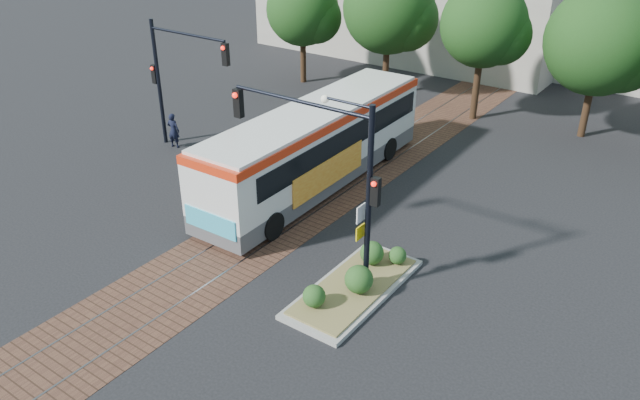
{
  "coord_description": "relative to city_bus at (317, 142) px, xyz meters",
  "views": [
    {
      "loc": [
        13.4,
        -14.86,
        11.84
      ],
      "look_at": [
        2.08,
        0.95,
        1.6
      ],
      "focal_mm": 35.0,
      "sensor_mm": 36.0,
      "label": 1
    }
  ],
  "objects": [
    {
      "name": "parked_car",
      "position": [
        -2.62,
        5.68,
        -1.29
      ],
      "size": [
        4.48,
        2.42,
        1.23
      ],
      "primitive_type": "imported",
      "rotation": [
        0.0,
        0.0,
        1.74
      ],
      "color": "black",
      "rests_on": "ground"
    },
    {
      "name": "traffic_island",
      "position": [
        5.5,
        -5.46,
        -1.58
      ],
      "size": [
        2.2,
        5.2,
        1.13
      ],
      "color": "gray",
      "rests_on": "ground"
    },
    {
      "name": "trackbed",
      "position": [
        0.68,
        -0.56,
        -1.9
      ],
      "size": [
        3.6,
        40.0,
        0.02
      ],
      "color": "brown",
      "rests_on": "ground"
    },
    {
      "name": "warehouses",
      "position": [
        0.15,
        24.18,
        1.91
      ],
      "size": [
        40.0,
        13.0,
        8.0
      ],
      "color": "#ADA899",
      "rests_on": "ground"
    },
    {
      "name": "officer",
      "position": [
        -7.99,
        -0.72,
        -1.05
      ],
      "size": [
        0.7,
        0.55,
        1.71
      ],
      "primitive_type": "imported",
      "rotation": [
        0.0,
        0.0,
        3.39
      ],
      "color": "black",
      "rests_on": "ground"
    },
    {
      "name": "ground",
      "position": [
        0.68,
        -4.56,
        -1.91
      ],
      "size": [
        120.0,
        120.0,
        0.0
      ],
      "primitive_type": "plane",
      "color": "black",
      "rests_on": "ground"
    },
    {
      "name": "signal_pole_main",
      "position": [
        4.54,
        -5.37,
        2.25
      ],
      "size": [
        5.49,
        0.46,
        6.0
      ],
      "color": "black",
      "rests_on": "ground"
    },
    {
      "name": "signal_pole_left",
      "position": [
        -7.69,
        -0.57,
        1.96
      ],
      "size": [
        4.99,
        0.34,
        6.0
      ],
      "color": "black",
      "rests_on": "ground"
    },
    {
      "name": "tree_row",
      "position": [
        1.89,
        11.86,
        2.94
      ],
      "size": [
        26.4,
        5.6,
        7.67
      ],
      "color": "#382314",
      "rests_on": "ground"
    },
    {
      "name": "city_bus",
      "position": [
        0.0,
        0.0,
        0.0
      ],
      "size": [
        2.98,
        12.85,
        3.42
      ],
      "rotation": [
        0.0,
        0.0,
        0.02
      ],
      "color": "#4E4E51",
      "rests_on": "ground"
    }
  ]
}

